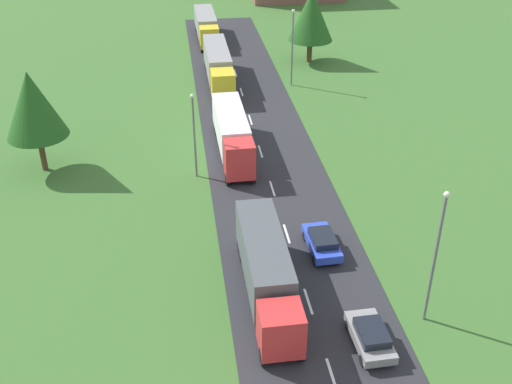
{
  "coord_description": "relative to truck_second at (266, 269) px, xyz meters",
  "views": [
    {
      "loc": [
        -7.28,
        0.58,
        25.59
      ],
      "look_at": [
        -1.94,
        38.77,
        2.44
      ],
      "focal_mm": 43.14,
      "sensor_mm": 36.0,
      "label": 1
    }
  ],
  "objects": [
    {
      "name": "lamppost_fourth",
      "position": [
        8.39,
        35.72,
        2.61
      ],
      "size": [
        0.36,
        0.36,
        8.55
      ],
      "color": "slate",
      "rests_on": "ground"
    },
    {
      "name": "road",
      "position": [
        2.51,
        -5.57,
        -2.12
      ],
      "size": [
        10.0,
        140.0,
        0.06
      ],
      "primitive_type": "cube",
      "color": "#2B2B30",
      "rests_on": "ground"
    },
    {
      "name": "truck_second",
      "position": [
        0.0,
        0.0,
        0.0
      ],
      "size": [
        2.54,
        11.78,
        3.69
      ],
      "color": "red",
      "rests_on": "road"
    },
    {
      "name": "truck_fourth",
      "position": [
        0.25,
        37.24,
        0.06
      ],
      "size": [
        2.51,
        13.56,
        3.79
      ],
      "color": "yellow",
      "rests_on": "road"
    },
    {
      "name": "lamppost_second",
      "position": [
        9.09,
        -3.36,
        2.8
      ],
      "size": [
        0.36,
        0.36,
        8.93
      ],
      "color": "slate",
      "rests_on": "ground"
    },
    {
      "name": "tree_maple",
      "position": [
        12.1,
        43.28,
        3.59
      ],
      "size": [
        5.45,
        5.45,
        8.76
      ],
      "color": "#513823",
      "rests_on": "ground"
    },
    {
      "name": "truck_fifth",
      "position": [
        0.04,
        54.09,
        -0.12
      ],
      "size": [
        2.62,
        11.76,
        3.42
      ],
      "color": "yellow",
      "rests_on": "road"
    },
    {
      "name": "truck_third",
      "position": [
        -0.02,
        19.65,
        -0.03
      ],
      "size": [
        2.62,
        11.89,
        3.55
      ],
      "color": "red",
      "rests_on": "road"
    },
    {
      "name": "tree_pine",
      "position": [
        -16.33,
        19.01,
        3.85
      ],
      "size": [
        5.06,
        5.06,
        8.81
      ],
      "color": "#513823",
      "rests_on": "ground"
    },
    {
      "name": "lamppost_third",
      "position": [
        -3.48,
        16.06,
        2.02
      ],
      "size": [
        0.36,
        0.36,
        7.4
      ],
      "color": "slate",
      "rests_on": "ground"
    },
    {
      "name": "car_fourth",
      "position": [
        4.53,
        4.14,
        -1.34
      ],
      "size": [
        2.01,
        4.27,
        1.41
      ],
      "color": "blue",
      "rests_on": "road"
    },
    {
      "name": "car_third",
      "position": [
        5.17,
        -5.11,
        -1.36
      ],
      "size": [
        1.99,
        4.08,
        1.39
      ],
      "color": "gray",
      "rests_on": "road"
    }
  ]
}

